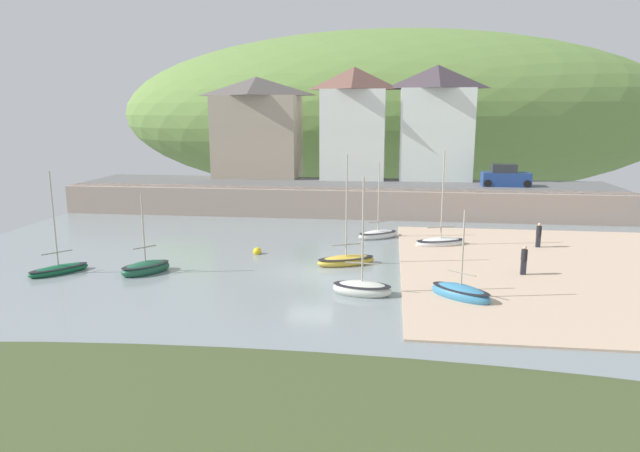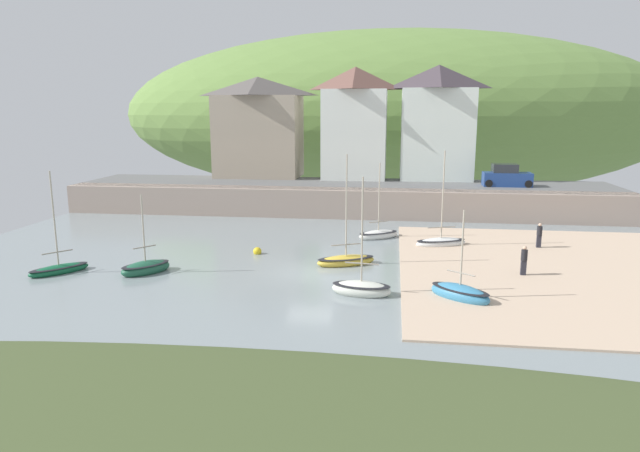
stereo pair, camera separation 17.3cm
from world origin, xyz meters
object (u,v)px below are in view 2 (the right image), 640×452
(parked_car_near_slipway, at_px, (506,177))
(sailboat_blue_trim, at_px, (346,260))
(motorboat_with_cabin, at_px, (59,269))
(person_on_slipway, at_px, (524,259))
(sailboat_nearest_shore, at_px, (460,293))
(waterfront_building_centre, at_px, (355,122))
(sailboat_tall_mast, at_px, (361,288))
(waterfront_building_right, at_px, (437,122))
(sailboat_white_hull, at_px, (441,242))
(rowboat_small_beached, at_px, (378,234))
(mooring_buoy, at_px, (257,251))
(person_near_water, at_px, (539,234))
(waterfront_building_left, at_px, (259,127))
(dinghy_open_wooden, at_px, (146,268))

(parked_car_near_slipway, bearing_deg, sailboat_blue_trim, -123.19)
(motorboat_with_cabin, relative_size, person_on_slipway, 3.61)
(sailboat_nearest_shore, bearing_deg, sailboat_blue_trim, 174.76)
(waterfront_building_centre, distance_m, sailboat_tall_mast, 29.64)
(waterfront_building_centre, relative_size, waterfront_building_right, 0.99)
(waterfront_building_centre, xyz_separation_m, motorboat_with_cabin, (-14.53, -27.07, -7.54))
(person_on_slipway, bearing_deg, sailboat_white_hull, 120.94)
(rowboat_small_beached, xyz_separation_m, mooring_buoy, (-7.46, -5.49, -0.11))
(sailboat_nearest_shore, distance_m, rowboat_small_beached, 13.51)
(sailboat_tall_mast, bearing_deg, person_on_slipway, 33.82)
(sailboat_nearest_shore, relative_size, sailboat_blue_trim, 0.69)
(person_on_slipway, bearing_deg, person_near_water, 70.20)
(motorboat_with_cabin, bearing_deg, rowboat_small_beached, -18.70)
(waterfront_building_left, height_order, sailboat_blue_trim, waterfront_building_left)
(sailboat_nearest_shore, relative_size, parked_car_near_slipway, 1.11)
(sailboat_white_hull, bearing_deg, sailboat_blue_trim, -157.50)
(person_near_water, bearing_deg, waterfront_building_left, 142.20)
(waterfront_building_left, height_order, waterfront_building_right, waterfront_building_right)
(rowboat_small_beached, distance_m, sailboat_tall_mast, 12.64)
(waterfront_building_right, height_order, sailboat_blue_trim, waterfront_building_right)
(sailboat_tall_mast, bearing_deg, sailboat_white_hull, 74.21)
(parked_car_near_slipway, bearing_deg, waterfront_building_right, 142.61)
(waterfront_building_left, relative_size, sailboat_blue_trim, 1.47)
(motorboat_with_cabin, bearing_deg, waterfront_building_left, 28.31)
(parked_car_near_slipway, xyz_separation_m, person_near_water, (-0.26, -13.28, -2.22))
(sailboat_tall_mast, height_order, parked_car_near_slipway, sailboat_tall_mast)
(waterfront_building_right, relative_size, sailboat_blue_trim, 1.61)
(person_near_water, bearing_deg, motorboat_with_cabin, -161.57)
(sailboat_nearest_shore, relative_size, motorboat_with_cabin, 0.78)
(person_near_water, bearing_deg, rowboat_small_beached, 170.15)
(mooring_buoy, bearing_deg, motorboat_with_cabin, -150.50)
(sailboat_nearest_shore, xyz_separation_m, motorboat_with_cabin, (-21.66, 1.71, -0.07))
(waterfront_building_right, height_order, mooring_buoy, waterfront_building_right)
(waterfront_building_centre, distance_m, dinghy_open_wooden, 29.13)
(person_on_slipway, relative_size, mooring_buoy, 3.05)
(sailboat_white_hull, bearing_deg, person_near_water, -18.33)
(waterfront_building_left, bearing_deg, mooring_buoy, -76.96)
(mooring_buoy, bearing_deg, rowboat_small_beached, 36.36)
(dinghy_open_wooden, xyz_separation_m, parked_car_near_slipway, (23.36, 21.90, 2.92))
(sailboat_blue_trim, distance_m, person_near_water, 13.37)
(sailboat_white_hull, relative_size, parked_car_near_slipway, 1.59)
(waterfront_building_centre, height_order, parked_car_near_slipway, waterfront_building_centre)
(waterfront_building_centre, relative_size, person_on_slipway, 6.53)
(waterfront_building_left, relative_size, dinghy_open_wooden, 2.11)
(waterfront_building_centre, xyz_separation_m, dinghy_open_wooden, (-9.74, -26.40, -7.49))
(sailboat_blue_trim, height_order, sailboat_white_hull, sailboat_blue_trim)
(waterfront_building_centre, distance_m, rowboat_small_beached, 17.87)
(sailboat_nearest_shore, bearing_deg, motorboat_with_cabin, -146.82)
(rowboat_small_beached, height_order, mooring_buoy, rowboat_small_beached)
(waterfront_building_right, height_order, sailboat_white_hull, waterfront_building_right)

